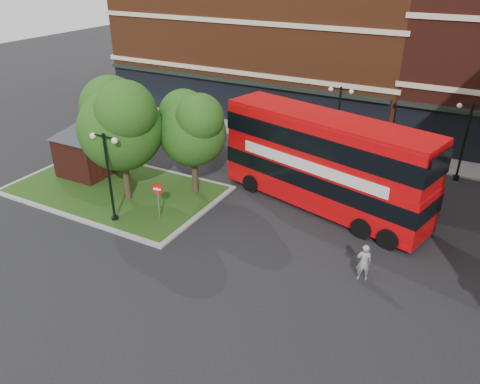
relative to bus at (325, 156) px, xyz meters
The scene contains 15 objects.
ground 8.57m from the bus, 116.63° to the right, with size 120.00×120.00×0.00m, color black.
pavement_far 10.44m from the bus, 111.04° to the left, with size 44.00×3.00×0.12m, color slate.
terrace_far_left 20.82m from the bus, 124.54° to the left, with size 26.00×12.00×14.00m, color #632E17.
traffic_island 12.67m from the bus, 160.25° to the right, with size 12.60×7.60×0.15m.
kiosk 14.95m from the bus, 167.77° to the right, with size 6.51×6.51×3.60m.
tree_island_west 11.31m from the bus, 155.76° to the right, with size 5.40×4.71×7.21m.
tree_island_east 7.57m from the bus, 163.67° to the right, with size 4.46×3.90×6.29m.
lamp_island 11.45m from the bus, 142.55° to the right, with size 1.72×0.36×5.00m.
lamp_far_left 7.51m from the bus, 102.24° to the left, with size 1.72×0.36×5.00m.
lamp_far_right 9.74m from the bus, 48.87° to the left, with size 1.72×0.36×5.00m.
bus is the anchor object (origin of this frame).
woman 7.15m from the bus, 54.99° to the right, with size 0.65×0.43×1.79m, color gray.
car_silver 8.18m from the bus, 110.95° to the left, with size 1.81×4.50×1.53m, color silver.
car_white 9.17m from the bus, 86.07° to the left, with size 1.44×4.12×1.36m, color silver.
no_entry_sign 9.20m from the bus, 141.39° to the right, with size 0.59×0.15×2.16m.
Camera 1 is at (10.72, -15.63, 12.85)m, focal length 35.00 mm.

